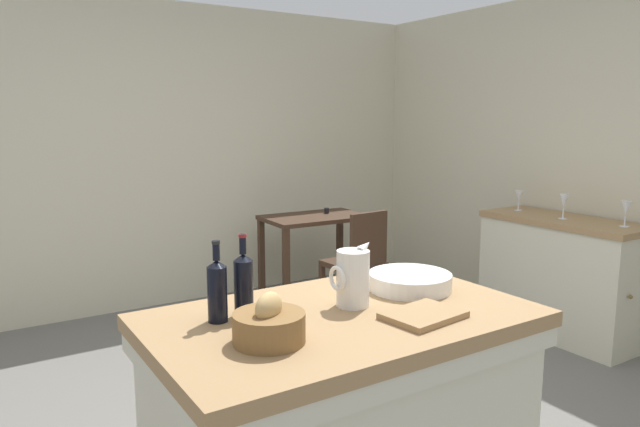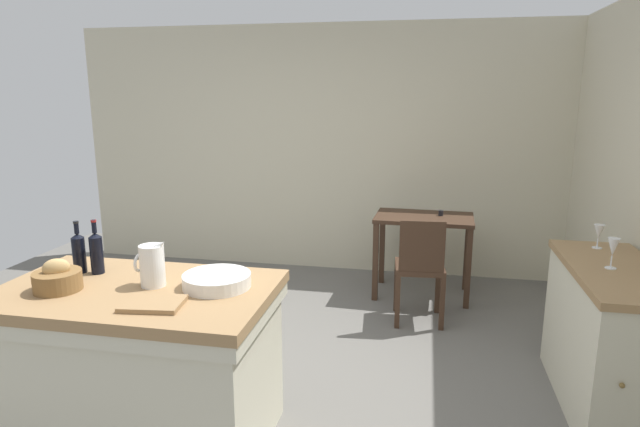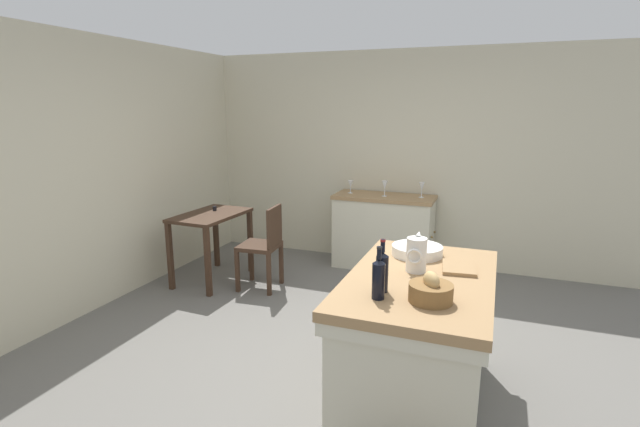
# 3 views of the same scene
# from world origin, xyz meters

# --- Properties ---
(wall_back) EXTENTS (5.32, 0.12, 2.60)m
(wall_back) POSITION_xyz_m (0.00, 2.60, 1.30)
(wall_back) COLOR beige
(wall_back) RESTS_ON ground
(wall_right) EXTENTS (0.12, 5.20, 2.60)m
(wall_right) POSITION_xyz_m (2.60, 0.00, 1.30)
(wall_right) COLOR beige
(wall_right) RESTS_ON ground
(island_table) EXTENTS (1.45, 0.88, 0.90)m
(island_table) POSITION_xyz_m (-0.35, -0.64, 0.49)
(island_table) COLOR #99754C
(island_table) RESTS_ON ground
(side_cabinet) EXTENTS (0.52, 1.21, 0.90)m
(side_cabinet) POSITION_xyz_m (2.26, 0.21, 0.45)
(side_cabinet) COLOR #99754C
(side_cabinet) RESTS_ON ground
(writing_desk) EXTENTS (0.92, 0.60, 0.83)m
(writing_desk) POSITION_xyz_m (1.13, 1.91, 0.65)
(writing_desk) COLOR #3D281C
(writing_desk) RESTS_ON ground
(wooden_chair) EXTENTS (0.43, 0.43, 0.91)m
(wooden_chair) POSITION_xyz_m (1.12, 1.24, 0.50)
(wooden_chair) COLOR #3D281C
(wooden_chair) RESTS_ON ground
(pitcher) EXTENTS (0.17, 0.13, 0.27)m
(pitcher) POSITION_xyz_m (-0.27, -0.59, 1.01)
(pitcher) COLOR white
(pitcher) RESTS_ON island_table
(wash_bowl) EXTENTS (0.36, 0.36, 0.07)m
(wash_bowl) POSITION_xyz_m (0.07, -0.54, 0.94)
(wash_bowl) COLOR white
(wash_bowl) RESTS_ON island_table
(bread_basket) EXTENTS (0.24, 0.24, 0.17)m
(bread_basket) POSITION_xyz_m (-0.72, -0.75, 0.96)
(bread_basket) COLOR brown
(bread_basket) RESTS_ON island_table
(cutting_board) EXTENTS (0.31, 0.24, 0.02)m
(cutting_board) POSITION_xyz_m (-0.13, -0.85, 0.91)
(cutting_board) COLOR #99754C
(cutting_board) RESTS_ON island_table
(wine_bottle_dark) EXTENTS (0.07, 0.07, 0.31)m
(wine_bottle_dark) POSITION_xyz_m (-0.67, -0.46, 1.03)
(wine_bottle_dark) COLOR black
(wine_bottle_dark) RESTS_ON island_table
(wine_bottle_amber) EXTENTS (0.07, 0.07, 0.30)m
(wine_bottle_amber) POSITION_xyz_m (-0.78, -0.47, 1.02)
(wine_bottle_amber) COLOR black
(wine_bottle_amber) RESTS_ON island_table
(wine_glass_far_left) EXTENTS (0.07, 0.07, 0.18)m
(wine_glass_far_left) POSITION_xyz_m (2.29, -0.22, 1.02)
(wine_glass_far_left) COLOR white
(wine_glass_far_left) RESTS_ON side_cabinet
(wine_glass_left) EXTENTS (0.07, 0.07, 0.18)m
(wine_glass_left) POSITION_xyz_m (2.22, 0.20, 1.02)
(wine_glass_left) COLOR white
(wine_glass_left) RESTS_ON side_cabinet
(wine_glass_middle) EXTENTS (0.07, 0.07, 0.16)m
(wine_glass_middle) POSITION_xyz_m (2.27, 0.64, 1.01)
(wine_glass_middle) COLOR white
(wine_glass_middle) RESTS_ON side_cabinet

